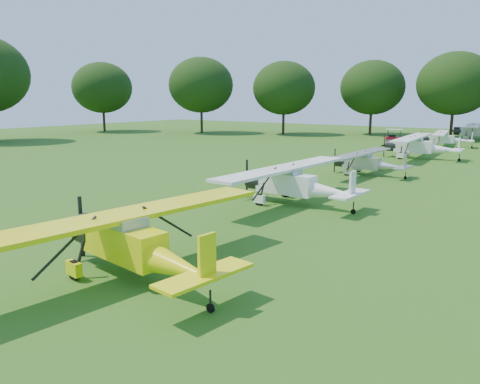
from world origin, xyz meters
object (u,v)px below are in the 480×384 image
Objects in this scene: aircraft_3 at (294,181)px; aircraft_7 at (478,130)px; aircraft_5 at (419,145)px; aircraft_4 at (367,161)px; aircraft_2 at (133,240)px; aircraft_6 at (445,138)px; golf_cart at (394,138)px.

aircraft_7 reaches higher than aircraft_3.
aircraft_5 is 27.64m from aircraft_7.
aircraft_5 is at bearing 89.06° from aircraft_4.
aircraft_6 is (-1.54, 52.57, -0.24)m from aircraft_2.
aircraft_3 reaches higher than aircraft_4.
aircraft_2 is 13.16m from aircraft_3.
aircraft_7 is at bearing 29.25° from golf_cart.
aircraft_5 is at bearing -99.62° from aircraft_7.
aircraft_2 is 1.00× the size of aircraft_7.
aircraft_4 is 13.07m from aircraft_5.
aircraft_7 reaches higher than golf_cart.
aircraft_3 is 0.97× the size of aircraft_5.
aircraft_2 is 55.64m from golf_cart.
aircraft_7 is (1.47, 40.68, 0.26)m from aircraft_4.
aircraft_3 is (-1.14, 13.11, -0.02)m from aircraft_2.
aircraft_6 is 13.88m from aircraft_7.
golf_cart is at bearing 102.58° from aircraft_3.
aircraft_7 is at bearing 75.20° from aircraft_6.
aircraft_2 is at bearing -92.39° from aircraft_5.
aircraft_5 is (0.11, 25.64, 0.04)m from aircraft_3.
aircraft_7 is (0.97, 27.62, -0.01)m from aircraft_5.
golf_cart is (-7.21, 29.25, -0.53)m from aircraft_4.
aircraft_6 is 0.82× the size of aircraft_7.
aircraft_5 reaches higher than aircraft_6.
golf_cart is (-8.74, 54.94, -0.78)m from aircraft_2.
aircraft_5 is 17.96m from golf_cart.
aircraft_5 is (-1.03, 38.74, 0.01)m from aircraft_2.
aircraft_5 is 1.22× the size of aircraft_6.
aircraft_3 is at bearing -103.24° from golf_cart.
aircraft_4 is 0.81× the size of aircraft_7.
aircraft_7 is (1.09, 53.26, 0.03)m from aircraft_3.
aircraft_6 is at bearing 92.87° from aircraft_3.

